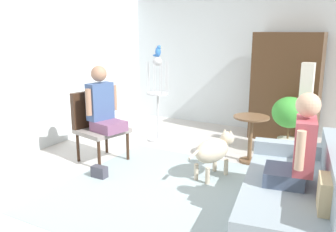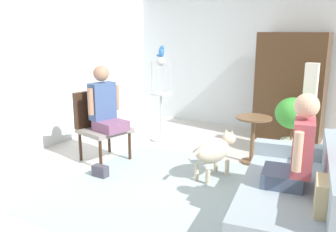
{
  "view_description": "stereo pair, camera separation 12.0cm",
  "coord_description": "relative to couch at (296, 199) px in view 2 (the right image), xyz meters",
  "views": [
    {
      "loc": [
        1.66,
        -3.68,
        1.87
      ],
      "look_at": [
        -0.32,
        -0.11,
        0.88
      ],
      "focal_mm": 38.4,
      "sensor_mm": 36.0,
      "label": 1
    },
    {
      "loc": [
        1.76,
        -3.62,
        1.87
      ],
      "look_at": [
        -0.32,
        -0.11,
        0.88
      ],
      "focal_mm": 38.4,
      "sensor_mm": 36.0,
      "label": 2
    }
  ],
  "objects": [
    {
      "name": "ground_plane",
      "position": [
        -1.21,
        0.26,
        -0.28
      ],
      "size": [
        7.13,
        7.13,
        0.0
      ],
      "primitive_type": "plane",
      "color": "beige"
    },
    {
      "name": "parrot",
      "position": [
        -2.58,
        1.72,
        1.24
      ],
      "size": [
        0.17,
        0.1,
        0.19
      ],
      "color": "blue",
      "rests_on": "bird_cage_stand"
    },
    {
      "name": "area_rug",
      "position": [
        -1.23,
        0.01,
        -0.27
      ],
      "size": [
        2.98,
        2.59,
        0.01
      ],
      "primitive_type": "cube",
      "color": "#9EB2B7",
      "rests_on": "ground"
    },
    {
      "name": "round_end_table",
      "position": [
        -0.9,
        1.45,
        0.17
      ],
      "size": [
        0.5,
        0.5,
        0.68
      ],
      "color": "brown",
      "rests_on": "ground"
    },
    {
      "name": "back_wall",
      "position": [
        -1.21,
        3.29,
        1.01
      ],
      "size": [
        6.14,
        0.12,
        2.58
      ],
      "primitive_type": "cube",
      "color": "silver",
      "rests_on": "ground"
    },
    {
      "name": "potted_plant",
      "position": [
        -0.5,
        2.07,
        0.3
      ],
      "size": [
        0.52,
        0.52,
        0.89
      ],
      "color": "beige",
      "rests_on": "ground"
    },
    {
      "name": "couch",
      "position": [
        0.0,
        0.0,
        0.0
      ],
      "size": [
        1.2,
        1.95,
        0.78
      ],
      "color": "#8EA0AD",
      "rests_on": "ground"
    },
    {
      "name": "handbag",
      "position": [
        -2.43,
        -0.05,
        -0.2
      ],
      "size": [
        0.2,
        0.11,
        0.15
      ],
      "primitive_type": "cube",
      "color": "#3F3F4C",
      "rests_on": "ground"
    },
    {
      "name": "column_lamp",
      "position": [
        -0.31,
        2.24,
        0.41
      ],
      "size": [
        0.2,
        0.2,
        1.4
      ],
      "color": "#4C4742",
      "rests_on": "ground"
    },
    {
      "name": "person_on_armchair",
      "position": [
        -2.75,
        0.46,
        0.57
      ],
      "size": [
        0.54,
        0.52,
        0.9
      ],
      "color": "#7D4F73"
    },
    {
      "name": "armoire_cabinet",
      "position": [
        -0.73,
        2.88,
        0.64
      ],
      "size": [
        1.1,
        0.56,
        1.83
      ],
      "primitive_type": "cube",
      "color": "#4C331E",
      "rests_on": "ground"
    },
    {
      "name": "bird_cage_stand",
      "position": [
        -2.6,
        1.72,
        0.42
      ],
      "size": [
        0.38,
        0.38,
        1.43
      ],
      "color": "silver",
      "rests_on": "ground"
    },
    {
      "name": "person_on_couch",
      "position": [
        -0.03,
        -0.03,
        0.51
      ],
      "size": [
        0.5,
        0.57,
        0.89
      ],
      "color": "#475672"
    },
    {
      "name": "armchair",
      "position": [
        -2.91,
        0.5,
        0.3
      ],
      "size": [
        0.72,
        0.74,
        1.0
      ],
      "color": "#382316",
      "rests_on": "ground"
    },
    {
      "name": "dog",
      "position": [
        -1.16,
        0.69,
        0.09
      ],
      "size": [
        0.43,
        0.87,
        0.58
      ],
      "color": "beige",
      "rests_on": "ground"
    },
    {
      "name": "left_wall",
      "position": [
        -4.04,
        0.56,
        1.01
      ],
      "size": [
        0.12,
        6.54,
        2.58
      ],
      "primitive_type": "cube",
      "color": "silver",
      "rests_on": "ground"
    }
  ]
}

